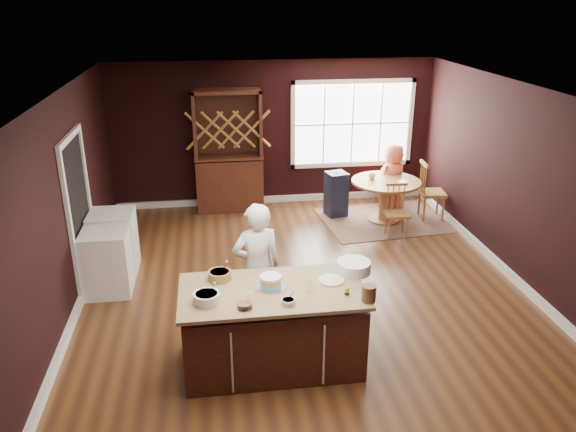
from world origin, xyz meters
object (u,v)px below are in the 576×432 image
object	(u,v)px
chair_south	(397,211)
toddler	(340,173)
chair_east	(433,190)
washer	(107,262)
high_chair	(336,193)
layer_cake	(271,282)
kitchen_island	(273,329)
hutch	(228,151)
dining_table	(385,192)
chair_north	(387,178)
seated_woman	(393,178)
dryer	(114,242)
baker	(257,268)

from	to	relation	value
chair_south	toddler	distance (m)	1.35
chair_east	washer	bearing A→B (deg)	115.53
high_chair	layer_cake	bearing A→B (deg)	-124.43
kitchen_island	high_chair	xyz separation A→B (m)	(1.65, 4.24, -0.01)
hutch	washer	size ratio (longest dim) A/B	2.54
chair_east	hutch	world-z (taller)	hutch
washer	chair_east	bearing A→B (deg)	20.10
kitchen_island	high_chair	world-z (taller)	kitchen_island
chair_east	toddler	distance (m)	1.68
dining_table	chair_north	bearing A→B (deg)	70.45
seated_woman	toddler	bearing A→B (deg)	-22.64
high_chair	chair_east	bearing A→B (deg)	-25.52
chair_south	kitchen_island	bearing A→B (deg)	-123.16
kitchen_island	chair_south	bearing A→B (deg)	52.25
washer	dryer	world-z (taller)	dryer
seated_woman	washer	size ratio (longest dim) A/B	1.45
chair_south	chair_north	bearing A→B (deg)	83.19
chair_east	seated_woman	size ratio (longest dim) A/B	0.83
chair_north	high_chair	size ratio (longest dim) A/B	1.19
layer_cake	chair_north	distance (m)	5.43
dining_table	seated_woman	distance (m)	0.53
seated_woman	dryer	bearing A→B (deg)	-7.51
kitchen_island	chair_south	distance (m)	3.98
chair_north	hutch	xyz separation A→B (m)	(-2.99, 0.14, 0.61)
chair_east	toddler	size ratio (longest dim) A/B	4.10
baker	chair_east	xyz separation A→B (m)	(3.42, 3.12, -0.27)
chair_east	chair_south	size ratio (longest dim) A/B	1.18
high_chair	chair_south	bearing A→B (deg)	-67.18
toddler	washer	size ratio (longest dim) A/B	0.29
baker	chair_east	size ratio (longest dim) A/B	1.51
seated_woman	dining_table	bearing A→B (deg)	30.80
seated_woman	washer	bearing A→B (deg)	-1.04
hutch	high_chair	bearing A→B (deg)	-17.83
dryer	kitchen_island	bearing A→B (deg)	-51.58
kitchen_island	dryer	bearing A→B (deg)	128.42
layer_cake	chair_south	size ratio (longest dim) A/B	0.36
dining_table	dryer	world-z (taller)	dryer
dining_table	high_chair	bearing A→B (deg)	155.26
kitchen_island	chair_north	size ratio (longest dim) A/B	1.92
kitchen_island	dryer	world-z (taller)	kitchen_island
chair_east	chair_north	size ratio (longest dim) A/B	1.05
layer_cake	toddler	bearing A→B (deg)	67.66
hutch	layer_cake	bearing A→B (deg)	-87.20
layer_cake	high_chair	size ratio (longest dim) A/B	0.38
chair_south	toddler	bearing A→B (deg)	128.86
high_chair	dryer	world-z (taller)	dryer
layer_cake	high_chair	xyz separation A→B (m)	(1.66, 4.18, -0.56)
dining_table	hutch	bearing A→B (deg)	160.05
chair_east	washer	distance (m)	5.69
kitchen_island	hutch	distance (m)	4.90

